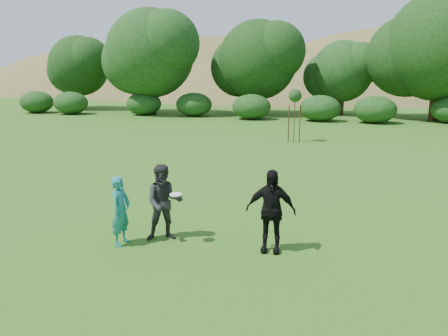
% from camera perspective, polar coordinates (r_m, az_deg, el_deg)
% --- Properties ---
extents(ground, '(120.00, 120.00, 0.00)m').
position_cam_1_polar(ground, '(9.99, -4.54, -9.84)').
color(ground, '#19470C').
rests_on(ground, ground).
extents(player_teal, '(0.40, 0.59, 1.57)m').
position_cam_1_polar(player_teal, '(9.95, -13.34, -5.44)').
color(player_teal, '#1B7A7A').
rests_on(player_teal, ground).
extents(player_grey, '(1.06, 0.97, 1.76)m').
position_cam_1_polar(player_grey, '(10.02, -7.81, -4.49)').
color(player_grey, '#262729').
rests_on(player_grey, ground).
extents(player_black, '(1.08, 0.49, 1.81)m').
position_cam_1_polar(player_black, '(9.34, 6.11, -5.60)').
color(player_black, black).
rests_on(player_black, ground).
extents(frisbee, '(0.27, 0.27, 0.04)m').
position_cam_1_polar(frisbee, '(9.65, -6.32, -3.47)').
color(frisbee, white).
rests_on(frisbee, ground).
extents(sapling, '(0.70, 0.70, 2.85)m').
position_cam_1_polar(sapling, '(23.80, 9.28, 9.13)').
color(sapling, '#3B2517').
rests_on(sapling, ground).
extents(hillside, '(150.00, 72.00, 52.00)m').
position_cam_1_polar(hillside, '(78.82, 12.05, 0.83)').
color(hillside, olive).
rests_on(hillside, ground).
extents(tree_row, '(53.92, 10.38, 9.62)m').
position_cam_1_polar(tree_row, '(37.38, 15.64, 13.83)').
color(tree_row, '#3A2616').
rests_on(tree_row, ground).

